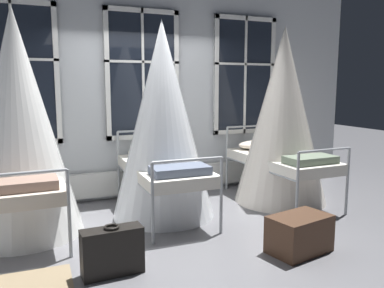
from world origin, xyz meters
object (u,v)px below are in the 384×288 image
at_px(cot_third, 282,118).
at_px(suitcase_dark, 112,251).
at_px(cot_first, 18,127).
at_px(cot_second, 163,123).
at_px(travel_trunk, 299,234).

relative_size(cot_third, suitcase_dark, 4.52).
xyz_separation_m(cot_first, cot_third, (3.54, -0.08, -0.02)).
distance_m(cot_first, cot_third, 3.54).
distance_m(cot_second, cot_third, 1.82).
relative_size(cot_second, travel_trunk, 3.98).
bearing_deg(suitcase_dark, cot_first, 115.26).
bearing_deg(cot_third, travel_trunk, 149.77).
bearing_deg(cot_first, cot_third, -91.93).
height_order(cot_first, travel_trunk, cot_first).
height_order(cot_first, cot_second, cot_first).
distance_m(cot_second, suitcase_dark, 2.00).
relative_size(cot_third, travel_trunk, 4.00).
relative_size(cot_second, suitcase_dark, 4.49).
bearing_deg(travel_trunk, cot_first, 147.29).
distance_m(cot_first, travel_trunk, 3.31).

